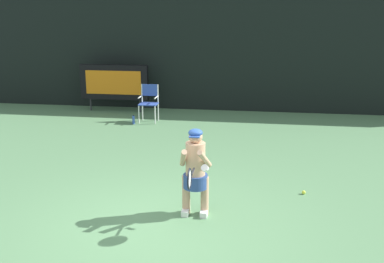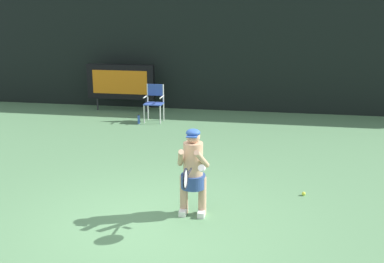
{
  "view_description": "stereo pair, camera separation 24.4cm",
  "coord_description": "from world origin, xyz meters",
  "px_view_note": "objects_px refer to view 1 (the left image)",
  "views": [
    {
      "loc": [
        1.59,
        -6.27,
        3.22
      ],
      "look_at": [
        0.36,
        1.75,
        1.05
      ],
      "focal_mm": 43.16,
      "sensor_mm": 36.0,
      "label": 1
    },
    {
      "loc": [
        1.83,
        -6.23,
        3.22
      ],
      "look_at": [
        0.36,
        1.75,
        1.05
      ],
      "focal_mm": 43.16,
      "sensor_mm": 36.0,
      "label": 2
    }
  ],
  "objects_px": {
    "tennis_racket": "(190,178)",
    "tennis_ball_loose": "(304,192)",
    "tennis_player": "(195,169)",
    "water_bottle": "(134,120)",
    "scoreboard": "(114,82)",
    "umpire_chair": "(149,101)"
  },
  "relations": [
    {
      "from": "scoreboard",
      "to": "tennis_ball_loose",
      "type": "bearing_deg",
      "value": -48.29
    },
    {
      "from": "umpire_chair",
      "to": "tennis_racket",
      "type": "height_order",
      "value": "umpire_chair"
    },
    {
      "from": "tennis_racket",
      "to": "tennis_player",
      "type": "bearing_deg",
      "value": 110.74
    },
    {
      "from": "water_bottle",
      "to": "tennis_player",
      "type": "xyz_separation_m",
      "value": [
        2.63,
        -5.68,
        0.64
      ]
    },
    {
      "from": "tennis_player",
      "to": "tennis_ball_loose",
      "type": "distance_m",
      "value": 2.23
    },
    {
      "from": "water_bottle",
      "to": "tennis_player",
      "type": "height_order",
      "value": "tennis_player"
    },
    {
      "from": "scoreboard",
      "to": "tennis_racket",
      "type": "height_order",
      "value": "scoreboard"
    },
    {
      "from": "tennis_racket",
      "to": "tennis_ball_loose",
      "type": "relative_size",
      "value": 8.85
    },
    {
      "from": "umpire_chair",
      "to": "water_bottle",
      "type": "xyz_separation_m",
      "value": [
        -0.38,
        -0.37,
        -0.5
      ]
    },
    {
      "from": "umpire_chair",
      "to": "tennis_ball_loose",
      "type": "distance_m",
      "value": 6.43
    },
    {
      "from": "umpire_chair",
      "to": "tennis_racket",
      "type": "xyz_separation_m",
      "value": [
        2.27,
        -6.72,
        0.24
      ]
    },
    {
      "from": "tennis_racket",
      "to": "tennis_ball_loose",
      "type": "distance_m",
      "value": 2.65
    },
    {
      "from": "water_bottle",
      "to": "tennis_ball_loose",
      "type": "bearing_deg",
      "value": -45.99
    },
    {
      "from": "water_bottle",
      "to": "tennis_ball_loose",
      "type": "height_order",
      "value": "water_bottle"
    },
    {
      "from": "tennis_player",
      "to": "scoreboard",
      "type": "bearing_deg",
      "value": 116.89
    },
    {
      "from": "scoreboard",
      "to": "umpire_chair",
      "type": "height_order",
      "value": "scoreboard"
    },
    {
      "from": "scoreboard",
      "to": "water_bottle",
      "type": "distance_m",
      "value": 2.05
    },
    {
      "from": "tennis_player",
      "to": "tennis_racket",
      "type": "bearing_deg",
      "value": -88.59
    },
    {
      "from": "tennis_player",
      "to": "tennis_racket",
      "type": "height_order",
      "value": "tennis_player"
    },
    {
      "from": "water_bottle",
      "to": "tennis_ball_loose",
      "type": "xyz_separation_m",
      "value": [
        4.43,
        -4.58,
        -0.09
      ]
    },
    {
      "from": "tennis_player",
      "to": "tennis_racket",
      "type": "xyz_separation_m",
      "value": [
        0.02,
        -0.67,
        0.1
      ]
    },
    {
      "from": "umpire_chair",
      "to": "tennis_player",
      "type": "relative_size",
      "value": 0.76
    }
  ]
}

